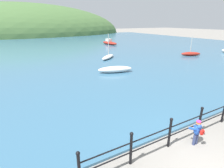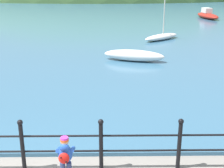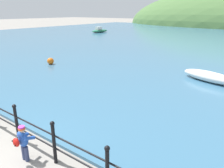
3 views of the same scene
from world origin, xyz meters
TOP-DOWN VIEW (x-y plane):
  - water at (0.00, 32.00)m, footprint 80.00×60.00m
  - far_hillside at (0.00, 69.54)m, footprint 72.22×39.72m
  - iron_railing at (0.58, 1.50)m, footprint 8.67×0.12m
  - child_in_coat at (0.71, 1.08)m, footprint 0.38×0.53m
  - boat_white_sailboat at (2.91, 10.84)m, footprint 3.20×1.70m
  - boat_mid_harbor at (5.27, 16.61)m, footprint 2.92×2.67m
  - boat_far_right at (12.18, 28.91)m, footprint 1.81×4.52m
  - boat_nearest_quay at (15.73, 12.90)m, footprint 2.69×1.84m

SIDE VIEW (x-z plane):
  - far_hillside at x=0.00m, z-range -10.54..10.54m
  - water at x=0.00m, z-range 0.00..0.10m
  - boat_mid_harbor at x=5.27m, z-range -1.16..1.79m
  - boat_nearest_quay at x=15.73m, z-range -0.92..1.64m
  - boat_white_sailboat at x=2.91m, z-range 0.10..0.66m
  - boat_far_right at x=12.18m, z-range -0.09..0.97m
  - child_in_coat at x=0.71m, z-range 0.10..1.11m
  - iron_railing at x=0.58m, z-range 0.04..1.25m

